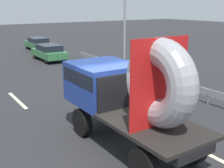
{
  "coord_description": "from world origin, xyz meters",
  "views": [
    {
      "loc": [
        -4.78,
        -6.78,
        4.29
      ],
      "look_at": [
        0.16,
        0.72,
        1.8
      ],
      "focal_mm": 46.08,
      "sensor_mm": 36.0,
      "label": 1
    }
  ],
  "objects": [
    {
      "name": "ground_plane",
      "position": [
        0.0,
        0.0,
        0.0
      ],
      "size": [
        120.0,
        120.0,
        0.0
      ],
      "primitive_type": "plane",
      "color": "#28282B"
    },
    {
      "name": "flatbed_truck",
      "position": [
        0.16,
        0.08,
        1.74
      ],
      "size": [
        2.02,
        5.23,
        3.52
      ],
      "color": "black",
      "rests_on": "ground_plane"
    },
    {
      "name": "distant_sedan",
      "position": [
        3.48,
        14.8,
        0.67
      ],
      "size": [
        1.65,
        3.84,
        1.25
      ],
      "color": "black",
      "rests_on": "ground_plane"
    },
    {
      "name": "traffic_light",
      "position": [
        6.58,
        8.93,
        4.03
      ],
      "size": [
        0.42,
        0.36,
        6.22
      ],
      "color": "gray",
      "rests_on": "ground_plane"
    },
    {
      "name": "guardrail",
      "position": [
        5.43,
        6.27,
        0.53
      ],
      "size": [
        0.1,
        14.13,
        0.71
      ],
      "color": "gray",
      "rests_on": "ground_plane"
    },
    {
      "name": "lane_dash_left_far",
      "position": [
        -1.5,
        6.19,
        0.0
      ],
      "size": [
        0.16,
        2.74,
        0.01
      ],
      "primitive_type": "cube",
      "rotation": [
        0.0,
        0.0,
        1.57
      ],
      "color": "beige",
      "rests_on": "ground_plane"
    },
    {
      "name": "lane_dash_right_near",
      "position": [
        1.82,
        -1.88,
        0.0
      ],
      "size": [
        0.16,
        2.64,
        0.01
      ],
      "primitive_type": "cube",
      "rotation": [
        0.0,
        0.0,
        1.57
      ],
      "color": "beige",
      "rests_on": "ground_plane"
    },
    {
      "name": "lane_dash_right_far",
      "position": [
        1.82,
        5.79,
        0.0
      ],
      "size": [
        0.16,
        2.28,
        0.01
      ],
      "primitive_type": "cube",
      "rotation": [
        0.0,
        0.0,
        1.57
      ],
      "color": "beige",
      "rests_on": "ground_plane"
    },
    {
      "name": "oncoming_car",
      "position": [
        4.56,
        20.4,
        0.65
      ],
      "size": [
        1.59,
        3.71,
        1.21
      ],
      "color": "black",
      "rests_on": "ground_plane"
    }
  ]
}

